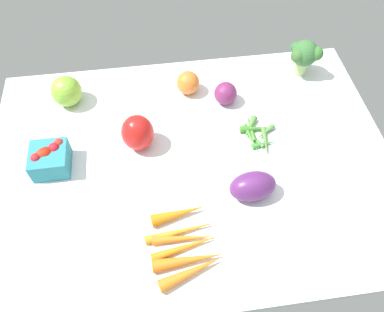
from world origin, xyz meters
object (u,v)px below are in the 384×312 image
at_px(heirloom_tomato_green, 66,91).
at_px(okra_pile, 257,134).
at_px(berry_basket, 50,158).
at_px(broccoli_head, 305,54).
at_px(carrot_bunch, 186,245).
at_px(red_onion_near_basket, 225,93).
at_px(bell_pepper_red, 138,133).
at_px(heirloom_tomato_orange, 188,83).
at_px(eggplant, 253,186).

bearing_deg(heirloom_tomato_green, okra_pile, 158.84).
bearing_deg(berry_basket, heirloom_tomato_green, -98.13).
xyz_separation_m(okra_pile, broccoli_head, (-0.19, -0.22, 0.06)).
bearing_deg(carrot_bunch, red_onion_near_basket, -111.62).
distance_m(berry_basket, broccoli_head, 0.77).
xyz_separation_m(carrot_bunch, bell_pepper_red, (0.08, -0.30, 0.04)).
relative_size(okra_pile, broccoli_head, 1.35).
xyz_separation_m(heirloom_tomato_orange, broccoli_head, (-0.35, -0.03, 0.04)).
xyz_separation_m(eggplant, heirloom_tomato_green, (0.45, -0.37, 0.01)).
bearing_deg(heirloom_tomato_green, carrot_bunch, 119.67).
height_order(heirloom_tomato_orange, red_onion_near_basket, heirloom_tomato_orange).
distance_m(eggplant, carrot_bunch, 0.21).
distance_m(heirloom_tomato_orange, carrot_bunch, 0.48).
bearing_deg(berry_basket, heirloom_tomato_orange, -149.80).
bearing_deg(heirloom_tomato_orange, red_onion_near_basket, 150.95).
relative_size(okra_pile, heirloom_tomato_orange, 2.28).
bearing_deg(berry_basket, eggplant, 162.86).
bearing_deg(eggplant, red_onion_near_basket, 86.51).
bearing_deg(broccoli_head, heirloom_tomato_orange, 4.97).
relative_size(carrot_bunch, heirloom_tomato_green, 2.31).
distance_m(okra_pile, bell_pepper_red, 0.32).
bearing_deg(bell_pepper_red, broccoli_head, -157.36).
height_order(okra_pile, broccoli_head, broccoli_head).
distance_m(carrot_bunch, bell_pepper_red, 0.31).
height_order(red_onion_near_basket, bell_pepper_red, bell_pepper_red).
height_order(broccoli_head, bell_pepper_red, broccoli_head).
bearing_deg(bell_pepper_red, carrot_bunch, 105.76).
bearing_deg(broccoli_head, carrot_bunch, 50.68).
bearing_deg(broccoli_head, eggplant, 58.40).
bearing_deg(red_onion_near_basket, carrot_bunch, 68.38).
bearing_deg(broccoli_head, okra_pile, 49.64).
xyz_separation_m(berry_basket, bell_pepper_red, (-0.22, -0.04, 0.02)).
height_order(okra_pile, heirloom_tomato_orange, heirloom_tomato_orange).
bearing_deg(heirloom_tomato_orange, berry_basket, 30.20).
height_order(berry_basket, heirloom_tomato_orange, berry_basket).
height_order(okra_pile, heirloom_tomato_green, heirloom_tomato_green).
xyz_separation_m(berry_basket, heirloom_tomato_green, (-0.03, -0.22, 0.01)).
xyz_separation_m(okra_pile, bell_pepper_red, (0.31, -0.01, 0.04)).
distance_m(berry_basket, heirloom_tomato_green, 0.22).
distance_m(broccoli_head, bell_pepper_red, 0.55).
xyz_separation_m(broccoli_head, bell_pepper_red, (0.50, 0.21, -0.02)).
bearing_deg(heirloom_tomato_green, heirloom_tomato_orange, 179.48).
distance_m(berry_basket, bell_pepper_red, 0.23).
relative_size(heirloom_tomato_orange, broccoli_head, 0.59).
relative_size(broccoli_head, heirloom_tomato_green, 1.32).
height_order(berry_basket, broccoli_head, broccoli_head).
bearing_deg(okra_pile, red_onion_near_basket, -66.02).
distance_m(heirloom_tomato_orange, bell_pepper_red, 0.24).
relative_size(eggplant, carrot_bunch, 0.57).
bearing_deg(heirloom_tomato_green, broccoli_head, -177.74).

